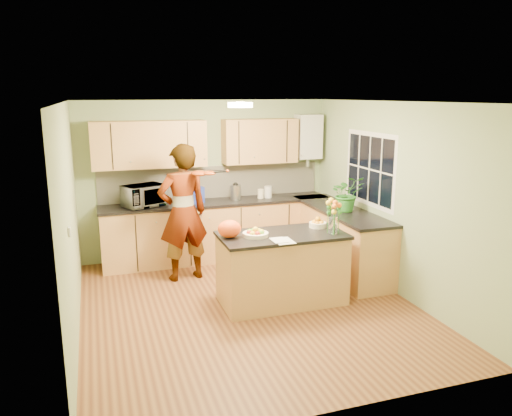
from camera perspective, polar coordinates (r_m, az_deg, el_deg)
name	(u,v)px	position (r m, az deg, el deg)	size (l,w,h in m)	color
floor	(248,306)	(6.35, -0.87, -11.14)	(4.50, 4.50, 0.00)	brown
ceiling	(248,102)	(5.80, -0.96, 12.03)	(4.00, 4.50, 0.02)	white
wall_back	(206,179)	(8.09, -5.68, 3.32)	(4.00, 0.02, 2.50)	#93AD7C
wall_front	(334,270)	(3.95, 8.94, -7.06)	(4.00, 0.02, 2.50)	#93AD7C
wall_left	(70,222)	(5.71, -20.47, -1.49)	(0.02, 4.50, 2.50)	#93AD7C
wall_right	(393,198)	(6.81, 15.37, 1.10)	(0.02, 4.50, 2.50)	#93AD7C
back_counter	(218,230)	(7.99, -4.38, -2.50)	(3.64, 0.62, 0.94)	tan
right_counter	(340,239)	(7.55, 9.57, -3.56)	(0.62, 2.24, 0.94)	tan
splashback	(213,182)	(8.11, -4.96, 2.99)	(3.60, 0.02, 0.52)	beige
upper_cabinets	(197,143)	(7.81, -6.77, 7.39)	(3.20, 0.34, 0.70)	tan
boiler	(308,137)	(8.39, 5.98, 8.11)	(0.40, 0.30, 0.86)	silver
window_right	(370,169)	(7.25, 12.86, 4.35)	(0.01, 1.30, 1.05)	silver
light_switch	(69,231)	(5.11, -20.55, -2.53)	(0.02, 0.09, 0.09)	silver
ceiling_lamp	(240,105)	(6.09, -1.82, 11.70)	(0.30, 0.30, 0.07)	#FFEABF
peninsula_island	(282,268)	(6.33, 2.98, -6.87)	(1.57, 0.80, 0.90)	tan
fruit_dish	(255,233)	(6.06, -0.06, -2.84)	(0.31, 0.31, 0.11)	#F6E8C5
orange_bowl	(318,223)	(6.52, 7.07, -1.72)	(0.22, 0.22, 0.13)	#F6E8C5
flower_vase	(333,209)	(6.19, 8.85, -0.06)	(0.26, 0.26, 0.48)	silver
orange_bag	(229,229)	(6.01, -3.05, -2.39)	(0.29, 0.24, 0.22)	#FF4E15
papers	(284,241)	(5.88, 3.17, -3.75)	(0.21, 0.29, 0.01)	silver
violinist	(183,213)	(7.04, -8.34, -0.55)	(0.71, 0.46, 1.94)	#EDAC91
violin	(199,173)	(6.75, -6.50, 3.96)	(0.55, 0.22, 0.11)	#581C05
microwave	(144,196)	(7.64, -12.66, 1.37)	(0.59, 0.40, 0.33)	silver
blue_box	(193,195)	(7.79, -7.26, 1.50)	(0.31, 0.23, 0.25)	#203196
kettle	(236,191)	(7.97, -2.35, 1.90)	(0.17, 0.17, 0.32)	#B0B1B5
jar_cream	(261,194)	(8.06, 0.53, 1.65)	(0.10, 0.10, 0.15)	#F6E8C5
jar_white	(268,192)	(8.11, 1.39, 1.85)	(0.12, 0.12, 0.19)	silver
potted_plant	(347,194)	(7.25, 10.35, 1.64)	(0.47, 0.40, 0.52)	#2E7D29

